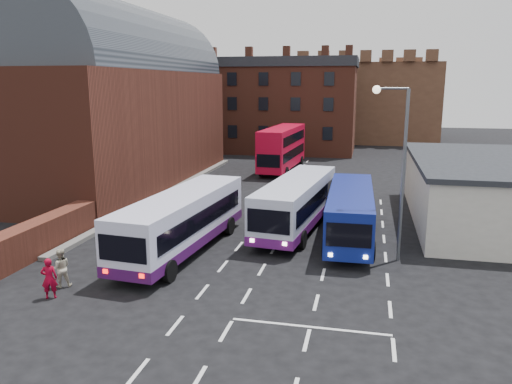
% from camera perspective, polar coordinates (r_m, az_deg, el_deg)
% --- Properties ---
extents(ground, '(180.00, 180.00, 0.00)m').
position_cam_1_polar(ground, '(23.16, -5.51, -10.52)').
color(ground, black).
extents(railway_station, '(12.00, 28.00, 16.00)m').
position_cam_1_polar(railway_station, '(46.91, -16.00, 10.21)').
color(railway_station, '#602B1E').
rests_on(railway_station, ground).
extents(forecourt_wall, '(1.20, 10.00, 1.80)m').
position_cam_1_polar(forecourt_wall, '(29.13, -23.77, -4.84)').
color(forecourt_wall, '#602B1E').
rests_on(forecourt_wall, ground).
extents(cream_building, '(10.40, 16.40, 4.25)m').
position_cam_1_polar(cream_building, '(35.88, 25.61, 0.14)').
color(cream_building, beige).
rests_on(cream_building, ground).
extents(brick_terrace, '(22.00, 10.00, 11.00)m').
position_cam_1_polar(brick_terrace, '(67.57, 1.73, 9.36)').
color(brick_terrace, brown).
rests_on(brick_terrace, ground).
extents(castle_keep, '(22.00, 22.00, 12.00)m').
position_cam_1_polar(castle_keep, '(86.31, 12.29, 10.06)').
color(castle_keep, brown).
rests_on(castle_keep, ground).
extents(bus_white_outbound, '(3.71, 11.84, 3.18)m').
position_cam_1_polar(bus_white_outbound, '(27.17, -8.43, -2.95)').
color(bus_white_outbound, silver).
rests_on(bus_white_outbound, ground).
extents(bus_white_inbound, '(3.94, 11.74, 3.14)m').
position_cam_1_polar(bus_white_inbound, '(31.17, 4.68, -0.92)').
color(bus_white_inbound, silver).
rests_on(bus_white_inbound, ground).
extents(bus_blue, '(2.91, 10.84, 2.94)m').
position_cam_1_polar(bus_blue, '(29.55, 10.74, -2.07)').
color(bus_blue, navy).
rests_on(bus_blue, ground).
extents(bus_red_double, '(3.39, 11.42, 4.51)m').
position_cam_1_polar(bus_red_double, '(52.24, 3.01, 5.06)').
color(bus_red_double, red).
rests_on(bus_red_double, ground).
extents(street_lamp, '(1.79, 0.56, 8.87)m').
position_cam_1_polar(street_lamp, '(25.74, 15.91, 3.77)').
color(street_lamp, '#595C61').
rests_on(street_lamp, ground).
extents(pedestrian_red, '(0.78, 0.67, 1.79)m').
position_cam_1_polar(pedestrian_red, '(23.12, -22.56, -9.10)').
color(pedestrian_red, maroon).
rests_on(pedestrian_red, ground).
extents(pedestrian_beige, '(1.09, 1.05, 1.78)m').
position_cam_1_polar(pedestrian_beige, '(24.19, -21.43, -8.08)').
color(pedestrian_beige, '#BDB49A').
rests_on(pedestrian_beige, ground).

